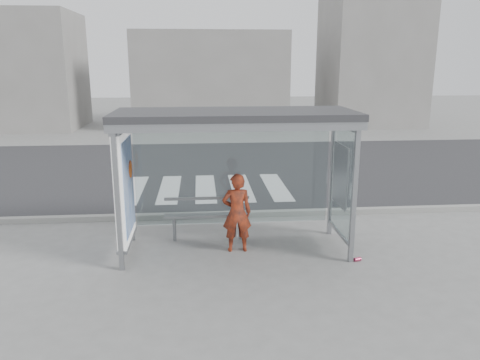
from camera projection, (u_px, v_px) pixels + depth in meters
name	position (u px, v px, depth m)	size (l,w,h in m)	color
ground	(235.00, 250.00, 8.84)	(80.00, 80.00, 0.00)	slate
road	(219.00, 168.00, 15.60)	(30.00, 10.00, 0.01)	#29292C
curb	(229.00, 214.00, 10.71)	(30.00, 0.18, 0.12)	gray
crosswalk	(205.00, 188.00, 13.15)	(4.55, 3.00, 0.00)	silver
bus_shelter	(214.00, 146.00, 8.39)	(4.25, 1.65, 2.62)	gray
building_left	(20.00, 71.00, 24.65)	(6.00, 5.00, 6.00)	gray
building_center	(210.00, 80.00, 25.62)	(8.00, 5.00, 5.00)	gray
building_right	(371.00, 61.00, 26.13)	(5.00, 5.00, 7.00)	gray
person	(237.00, 213.00, 8.64)	(0.54, 0.36, 1.49)	#D56314
bench	(207.00, 215.00, 9.24)	(1.68, 0.21, 0.87)	slate
soda_can	(357.00, 259.00, 8.34)	(0.07, 0.07, 0.13)	#C93B65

